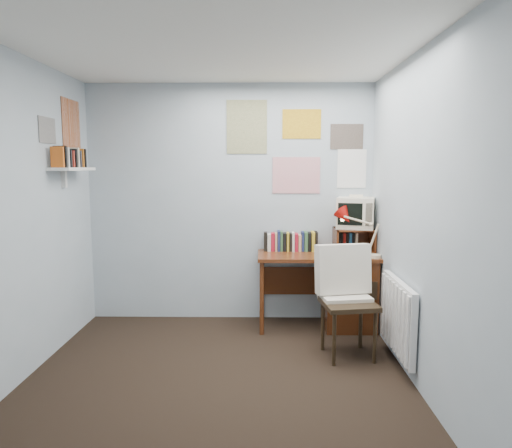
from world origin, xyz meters
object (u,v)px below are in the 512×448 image
(desk_chair, at_px, (349,304))
(wall_shelf, at_px, (72,169))
(desk, at_px, (343,288))
(radiator, at_px, (398,317))
(desk_lamp, at_px, (375,236))
(tv_riser, at_px, (354,240))
(crt_tv, at_px, (356,211))

(desk_chair, height_order, wall_shelf, wall_shelf)
(desk, bearing_deg, radiator, -72.76)
(desk_lamp, height_order, tv_riser, desk_lamp)
(desk_lamp, bearing_deg, desk, 128.12)
(wall_shelf, bearing_deg, crt_tv, 10.67)
(desk, distance_m, radiator, 0.97)
(radiator, bearing_deg, desk, 107.24)
(crt_tv, distance_m, wall_shelf, 2.79)
(desk_chair, relative_size, crt_tv, 2.55)
(crt_tv, height_order, wall_shelf, wall_shelf)
(tv_riser, bearing_deg, desk, -137.04)
(desk_chair, distance_m, radiator, 0.42)
(crt_tv, bearing_deg, tv_riser, -115.98)
(desk_lamp, relative_size, crt_tv, 1.18)
(desk_lamp, distance_m, crt_tv, 0.40)
(radiator, bearing_deg, wall_shelf, 169.11)
(desk, xyz_separation_m, desk_chair, (-0.08, -0.75, 0.06))
(desk, height_order, crt_tv, crt_tv)
(desk_lamp, xyz_separation_m, tv_riser, (-0.15, 0.29, -0.09))
(desk_chair, height_order, desk_lamp, desk_lamp)
(desk, xyz_separation_m, wall_shelf, (-2.57, -0.38, 1.21))
(radiator, bearing_deg, crt_tv, 98.17)
(desk, bearing_deg, wall_shelf, -171.60)
(radiator, height_order, wall_shelf, wall_shelf)
(desk, xyz_separation_m, desk_lamp, (0.27, -0.18, 0.57))
(desk_lamp, xyz_separation_m, radiator, (0.02, -0.75, -0.56))
(tv_riser, relative_size, crt_tv, 1.09)
(desk_lamp, bearing_deg, wall_shelf, 166.37)
(tv_riser, xyz_separation_m, crt_tv, (0.02, 0.02, 0.30))
(wall_shelf, bearing_deg, desk, 8.40)
(desk_chair, xyz_separation_m, crt_tv, (0.22, 0.88, 0.72))
(desk_lamp, bearing_deg, desk_chair, -139.45)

